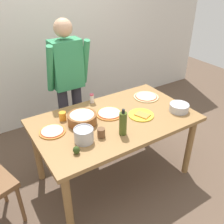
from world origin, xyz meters
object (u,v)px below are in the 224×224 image
at_px(pizza_cooked_on_tray, 110,113).
at_px(mixing_bowl_steel, 179,108).
at_px(olive_oil_bottle, 123,123).
at_px(salt_shaker, 92,98).
at_px(cup_orange, 63,116).
at_px(plate_with_slice, 141,115).
at_px(steel_pot, 84,135).
at_px(avocado, 76,150).
at_px(person_cook, 68,80).
at_px(cup_small_brown, 101,133).
at_px(pizza_raw_on_board, 146,97).
at_px(popcorn_bowl, 82,118).
at_px(pizza_second_cooked, 52,131).
at_px(dining_table, 115,126).

bearing_deg(pizza_cooked_on_tray, mixing_bowl_steel, -27.46).
distance_m(olive_oil_bottle, salt_shaker, 0.68).
xyz_separation_m(mixing_bowl_steel, cup_orange, (-1.09, 0.49, 0.00)).
relative_size(plate_with_slice, steel_pot, 1.50).
height_order(plate_with_slice, avocado, avocado).
xyz_separation_m(person_cook, cup_small_brown, (-0.12, -0.95, -0.14)).
xyz_separation_m(cup_small_brown, salt_shaker, (0.24, 0.61, 0.01)).
bearing_deg(cup_small_brown, person_cook, 83.01).
height_order(pizza_raw_on_board, cup_small_brown, cup_small_brown).
bearing_deg(steel_pot, person_cook, 73.44).
bearing_deg(pizza_cooked_on_tray, cup_small_brown, -132.88).
bearing_deg(cup_orange, pizza_cooked_on_tray, -19.12).
bearing_deg(pizza_cooked_on_tray, olive_oil_bottle, -103.17).
xyz_separation_m(pizza_raw_on_board, cup_orange, (-1.00, 0.07, 0.03)).
distance_m(steel_pot, cup_orange, 0.42).
xyz_separation_m(plate_with_slice, avocado, (-0.81, -0.18, 0.03)).
bearing_deg(mixing_bowl_steel, olive_oil_bottle, -178.23).
bearing_deg(olive_oil_bottle, pizza_cooked_on_tray, 76.83).
bearing_deg(pizza_raw_on_board, mixing_bowl_steel, -78.01).
distance_m(popcorn_bowl, steel_pot, 0.28).
distance_m(pizza_cooked_on_tray, olive_oil_bottle, 0.38).
bearing_deg(cup_small_brown, cup_orange, 111.71).
bearing_deg(cup_orange, pizza_second_cooked, -138.44).
relative_size(dining_table, plate_with_slice, 6.15).
height_order(mixing_bowl_steel, olive_oil_bottle, olive_oil_bottle).
relative_size(dining_table, steel_pot, 9.22).
distance_m(dining_table, person_cook, 0.82).
height_order(pizza_raw_on_board, pizza_second_cooked, same).
distance_m(dining_table, avocado, 0.63).
height_order(plate_with_slice, popcorn_bowl, popcorn_bowl).
height_order(dining_table, pizza_second_cooked, pizza_second_cooked).
bearing_deg(pizza_second_cooked, steel_pot, -56.14).
height_order(dining_table, person_cook, person_cook).
xyz_separation_m(olive_oil_bottle, avocado, (-0.47, -0.02, -0.08)).
relative_size(olive_oil_bottle, steel_pot, 1.48).
bearing_deg(cup_orange, mixing_bowl_steel, -24.17).
xyz_separation_m(plate_with_slice, popcorn_bowl, (-0.57, 0.19, 0.05)).
distance_m(plate_with_slice, mixing_bowl_steel, 0.41).
height_order(pizza_raw_on_board, salt_shaker, salt_shaker).
bearing_deg(cup_small_brown, steel_pot, 171.40).
xyz_separation_m(popcorn_bowl, steel_pot, (-0.11, -0.26, 0.00)).
bearing_deg(pizza_cooked_on_tray, dining_table, -91.41).
bearing_deg(popcorn_bowl, steel_pot, -113.74).
height_order(pizza_raw_on_board, cup_orange, cup_orange).
relative_size(mixing_bowl_steel, steel_pot, 1.15).
bearing_deg(mixing_bowl_steel, plate_with_slice, 160.76).
bearing_deg(cup_small_brown, pizza_raw_on_board, 24.78).
xyz_separation_m(dining_table, pizza_raw_on_board, (0.56, 0.19, 0.10)).
height_order(cup_orange, cup_small_brown, same).
bearing_deg(avocado, popcorn_bowl, 57.23).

